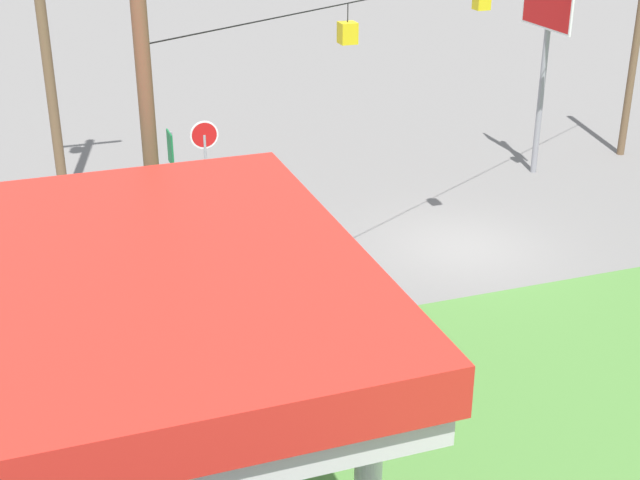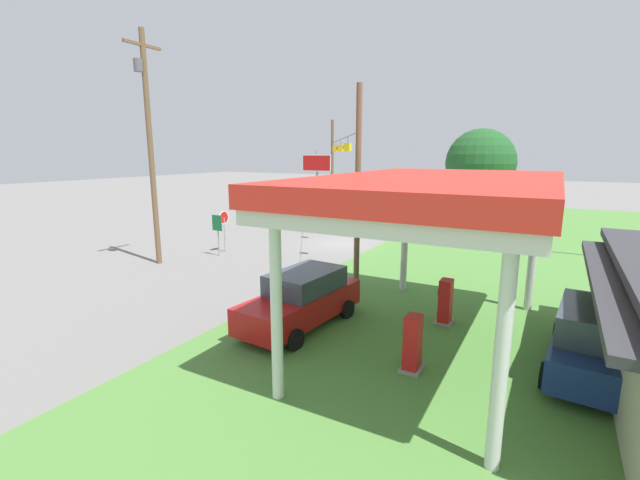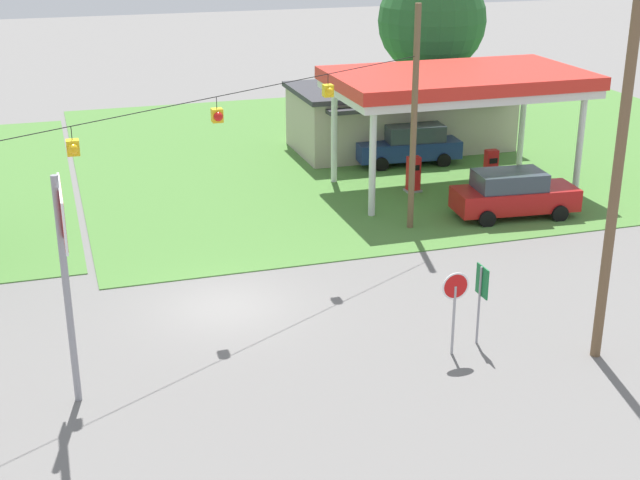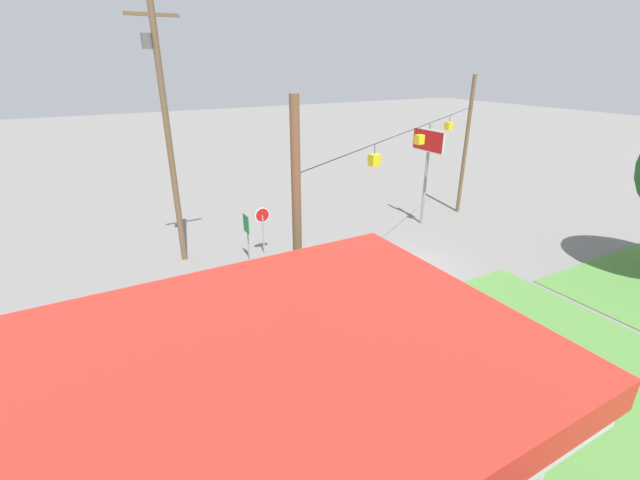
{
  "view_description": "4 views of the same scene",
  "coord_description": "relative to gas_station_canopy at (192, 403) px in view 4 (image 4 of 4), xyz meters",
  "views": [
    {
      "loc": [
        10.33,
        18.31,
        9.47
      ],
      "look_at": [
        4.99,
        3.11,
        2.27
      ],
      "focal_mm": 50.0,
      "sensor_mm": 36.0,
      "label": 1
    },
    {
      "loc": [
        24.84,
        12.32,
        5.91
      ],
      "look_at": [
        5.18,
        1.37,
        1.3
      ],
      "focal_mm": 24.0,
      "sensor_mm": 36.0,
      "label": 2
    },
    {
      "loc": [
        -4.8,
        -25.43,
        12.05
      ],
      "look_at": [
        3.47,
        0.96,
        1.53
      ],
      "focal_mm": 50.0,
      "sensor_mm": 36.0,
      "label": 3
    },
    {
      "loc": [
        13.0,
        14.36,
        9.3
      ],
      "look_at": [
        5.23,
        0.47,
        2.67
      ],
      "focal_mm": 24.0,
      "sensor_mm": 36.0,
      "label": 4
    }
  ],
  "objects": [
    {
      "name": "car_at_pumps_front",
      "position": [
        0.67,
        -4.28,
        -3.75
      ],
      "size": [
        5.15,
        2.44,
        1.93
      ],
      "rotation": [
        0.0,
        0.0,
        -0.09
      ],
      "color": "#AD1414",
      "rests_on": "ground"
    },
    {
      "name": "route_sign",
      "position": [
        -5.73,
        -13.9,
        -3.03
      ],
      "size": [
        0.1,
        0.7,
        2.4
      ],
      "color": "gray",
      "rests_on": "ground"
    },
    {
      "name": "stop_sign_roadside",
      "position": [
        -6.75,
        -14.29,
        -2.93
      ],
      "size": [
        0.8,
        0.08,
        2.5
      ],
      "rotation": [
        0.0,
        0.0,
        3.14
      ],
      "color": "#99999E",
      "rests_on": "ground"
    },
    {
      "name": "ground_plane",
      "position": [
        -12.27,
        -9.26,
        -4.74
      ],
      "size": [
        160.0,
        160.0,
        0.0
      ],
      "primitive_type": "plane",
      "color": "slate"
    },
    {
      "name": "gas_station_canopy",
      "position": [
        0.0,
        0.0,
        0.0
      ],
      "size": [
        10.93,
        6.32,
        5.24
      ],
      "color": "silver",
      "rests_on": "ground"
    },
    {
      "name": "stop_sign_overhead",
      "position": [
        -16.97,
        -13.69,
        -0.33
      ],
      "size": [
        0.22,
        2.54,
        6.05
      ],
      "color": "gray",
      "rests_on": "ground"
    },
    {
      "name": "signal_span_gantry",
      "position": [
        -12.27,
        -9.27,
        -0.1
      ],
      "size": [
        17.15,
        10.24,
        8.64
      ],
      "color": "brown",
      "rests_on": "ground"
    },
    {
      "name": "utility_pole_main",
      "position": [
        -2.86,
        -15.59,
        1.86
      ],
      "size": [
        2.2,
        0.44,
        11.92
      ],
      "color": "brown",
      "rests_on": "ground"
    }
  ]
}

